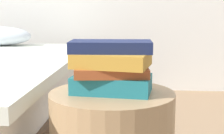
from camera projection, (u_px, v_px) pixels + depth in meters
name	position (u px, v px, depth m)	size (l,w,h in m)	color
book_teal	(112.00, 84.00, 1.24)	(0.28, 0.17, 0.06)	#1E727F
book_rust	(111.00, 71.00, 1.22)	(0.26, 0.16, 0.03)	#994723
book_ochre	(111.00, 60.00, 1.22)	(0.26, 0.20, 0.05)	#B7842D
book_navy	(111.00, 47.00, 1.23)	(0.30, 0.15, 0.04)	#19234C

